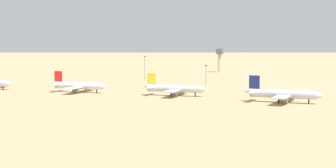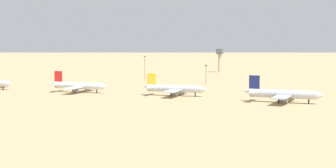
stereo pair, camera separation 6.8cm
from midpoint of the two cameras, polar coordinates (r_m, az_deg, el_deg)
ground at (r=306.78m, az=0.75°, el=-1.19°), size 4000.00×4000.00×0.00m
ridge_far_west at (r=1594.97m, az=-3.07°, el=5.16°), size 434.96×391.45×76.57m
ridge_west at (r=1380.56m, az=10.70°, el=4.92°), size 290.64×213.60×67.29m
parked_jet_red_1 at (r=329.14m, az=-8.80°, el=-0.16°), size 35.33×29.54×11.71m
parked_jet_yellow_2 at (r=307.44m, az=0.58°, el=-0.46°), size 35.53×29.85×11.74m
parked_jet_navy_3 at (r=282.46m, az=11.10°, el=-0.97°), size 38.39×32.25×12.69m
control_tower at (r=495.22m, az=5.08°, el=2.54°), size 5.20×5.20×19.91m
light_pole_mid at (r=417.26m, az=-2.29°, el=1.77°), size 1.80×0.50×16.85m
light_pole_east at (r=378.42m, az=3.73°, el=1.10°), size 1.80×0.50×12.57m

